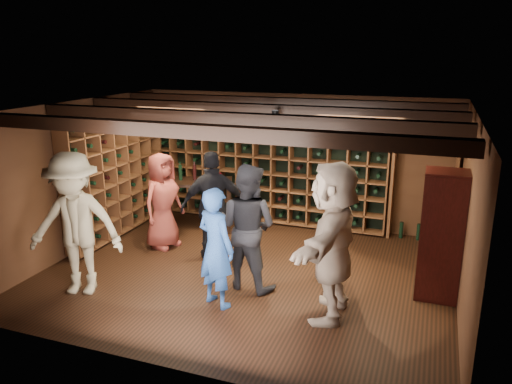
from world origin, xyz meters
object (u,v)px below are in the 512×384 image
(guest_khaki, at_px, (75,224))
(guest_red_floral, at_px, (163,201))
(guest_woman_black, at_px, (214,206))
(man_grey_suit, at_px, (248,227))
(display_cabinet, at_px, (440,238))
(guest_beige, at_px, (332,241))
(tasting_table, at_px, (197,187))
(man_blue_shirt, at_px, (216,248))

(guest_khaki, bearing_deg, guest_red_floral, 66.29)
(guest_woman_black, bearing_deg, man_grey_suit, 107.79)
(display_cabinet, xyz_separation_m, man_grey_suit, (-2.55, -0.60, 0.05))
(display_cabinet, height_order, man_grey_suit, man_grey_suit)
(man_grey_suit, xyz_separation_m, guest_khaki, (-2.14, -0.96, 0.10))
(guest_red_floral, xyz_separation_m, guest_woman_black, (1.03, -0.18, 0.07))
(guest_beige, distance_m, tasting_table, 3.77)
(man_blue_shirt, xyz_separation_m, man_grey_suit, (0.20, 0.64, 0.09))
(guest_red_floral, xyz_separation_m, guest_beige, (3.17, -1.32, 0.19))
(guest_beige, bearing_deg, man_blue_shirt, -80.42)
(man_blue_shirt, distance_m, guest_red_floral, 2.30)
(guest_red_floral, bearing_deg, man_blue_shirt, -118.03)
(man_grey_suit, relative_size, guest_beige, 0.89)
(tasting_table, bearing_deg, man_blue_shirt, -79.92)
(guest_khaki, xyz_separation_m, guest_beige, (3.42, 0.56, 0.01))
(guest_red_floral, xyz_separation_m, tasting_table, (0.18, 0.97, 0.01))
(man_grey_suit, xyz_separation_m, guest_red_floral, (-1.89, 0.92, -0.08))
(man_grey_suit, xyz_separation_m, guest_beige, (1.28, -0.40, 0.11))
(guest_khaki, height_order, tasting_table, guest_khaki)
(guest_woman_black, xyz_separation_m, guest_khaki, (-1.28, -1.69, 0.11))
(display_cabinet, relative_size, guest_red_floral, 1.06)
(guest_khaki, relative_size, guest_beige, 0.99)
(man_blue_shirt, xyz_separation_m, guest_red_floral, (-1.69, 1.56, 0.01))
(man_grey_suit, distance_m, guest_khaki, 2.35)
(man_grey_suit, height_order, guest_woman_black, man_grey_suit)
(man_blue_shirt, bearing_deg, man_grey_suit, -83.93)
(guest_woman_black, relative_size, guest_beige, 0.88)
(guest_khaki, height_order, guest_beige, guest_beige)
(guest_khaki, bearing_deg, guest_beige, -6.77)
(man_blue_shirt, bearing_deg, guest_khaki, 32.39)
(man_blue_shirt, bearing_deg, guest_red_floral, -19.54)
(guest_woman_black, distance_m, guest_beige, 2.42)
(guest_beige, bearing_deg, guest_woman_black, -117.73)
(guest_red_floral, distance_m, guest_woman_black, 1.05)
(display_cabinet, height_order, tasting_table, display_cabinet)
(display_cabinet, distance_m, tasting_table, 4.45)
(display_cabinet, distance_m, guest_red_floral, 4.45)
(man_grey_suit, xyz_separation_m, tasting_table, (-1.71, 1.88, -0.07))
(tasting_table, bearing_deg, guest_red_floral, -121.26)
(tasting_table, bearing_deg, display_cabinet, -37.70)
(guest_khaki, bearing_deg, man_blue_shirt, -6.81)
(guest_woman_black, bearing_deg, guest_beige, 120.35)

